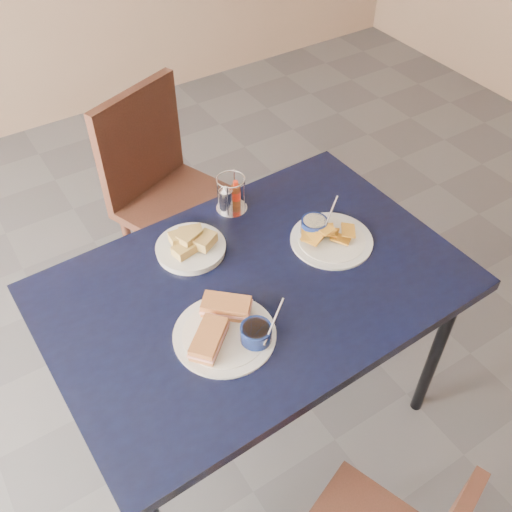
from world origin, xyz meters
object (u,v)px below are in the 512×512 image
sandwich_plate (227,329)px  condiment_caddy (230,197)px  chair_far (169,180)px  bread_basket (191,245)px  plantain_plate (325,234)px  dining_table (255,296)px

sandwich_plate → condiment_caddy: size_ratio=2.30×
chair_far → bread_basket: (-0.21, -0.64, 0.23)m
condiment_caddy → bread_basket: bearing=-152.4°
sandwich_plate → condiment_caddy: 0.55m
chair_far → condiment_caddy: chair_far is taller
chair_far → plantain_plate: (0.20, -0.83, 0.23)m
dining_table → plantain_plate: size_ratio=4.75×
dining_table → sandwich_plate: (-0.17, -0.12, 0.09)m
sandwich_plate → bread_basket: bearing=78.6°
chair_far → plantain_plate: size_ratio=3.44×
chair_far → plantain_plate: bearing=-76.7°
plantain_plate → bread_basket: bearing=155.0°
dining_table → chair_far: 0.89m
chair_far → dining_table: bearing=-97.2°
plantain_plate → condiment_caddy: 0.36m
plantain_plate → condiment_caddy: bearing=121.9°
dining_table → plantain_plate: bearing=8.2°
bread_basket → dining_table: bearing=-67.0°
sandwich_plate → dining_table: bearing=35.8°
sandwich_plate → bread_basket: sandwich_plate is taller
dining_table → condiment_caddy: bearing=71.2°
plantain_plate → bread_basket: 0.45m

